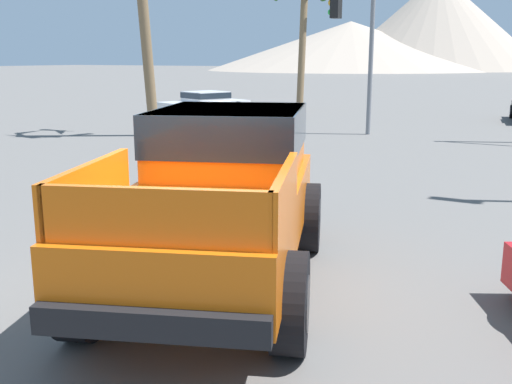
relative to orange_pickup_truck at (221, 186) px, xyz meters
name	(u,v)px	position (x,y,z in m)	size (l,w,h in m)	color
ground_plane	(196,287)	(-0.08, -0.49, -1.17)	(320.00, 320.00, 0.00)	#5B5956
orange_pickup_truck	(221,186)	(0.00, 0.00, 0.00)	(3.63, 5.57, 2.07)	orange
parked_car_white	(205,103)	(-11.92, 17.83, -0.58)	(3.27, 4.56, 1.14)	white
traffic_light_crosswalk	(356,30)	(-2.89, 13.07, 2.40)	(0.38, 4.08, 5.04)	slate
palm_tree_tall	(300,4)	(-9.31, 22.88, 4.18)	(3.09, 3.13, 7.05)	brown
distant_mountain_range	(459,33)	(-19.41, 122.99, 6.37)	(120.87, 63.78, 19.94)	gray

